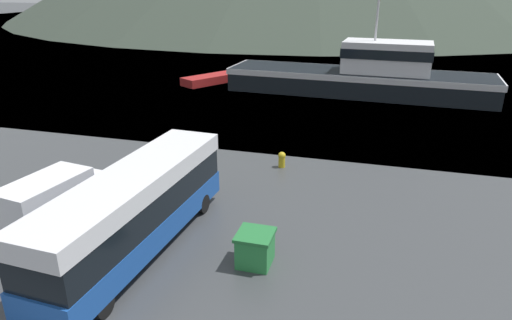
% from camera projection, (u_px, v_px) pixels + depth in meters
% --- Properties ---
extents(water_surface, '(240.00, 240.00, 0.00)m').
position_uv_depth(water_surface, '(361.00, 18.00, 137.05)').
color(water_surface, slate).
rests_on(water_surface, ground).
extents(tour_bus, '(3.04, 11.11, 3.42)m').
position_uv_depth(tour_bus, '(135.00, 208.00, 18.04)').
color(tour_bus, '#194799').
rests_on(tour_bus, ground).
extents(delivery_van, '(2.69, 5.75, 2.48)m').
position_uv_depth(delivery_van, '(57.00, 200.00, 20.10)').
color(delivery_van, silver).
rests_on(delivery_van, ground).
extents(fishing_boat, '(25.42, 7.19, 11.93)m').
position_uv_depth(fishing_boat, '(364.00, 75.00, 43.90)').
color(fishing_boat, black).
rests_on(fishing_boat, water_surface).
extents(storage_bin, '(1.39, 1.43, 1.34)m').
position_uv_depth(storage_bin, '(255.00, 248.00, 17.58)').
color(storage_bin, '#287F3D').
rests_on(storage_bin, ground).
extents(small_boat, '(5.17, 6.57, 0.85)m').
position_uv_depth(small_boat, '(210.00, 79.00, 49.18)').
color(small_boat, maroon).
rests_on(small_boat, water_surface).
extents(mooring_bollard, '(0.45, 0.45, 0.95)m').
position_uv_depth(mooring_bollard, '(282.00, 159.00, 26.88)').
color(mooring_bollard, '#B29919').
rests_on(mooring_bollard, ground).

